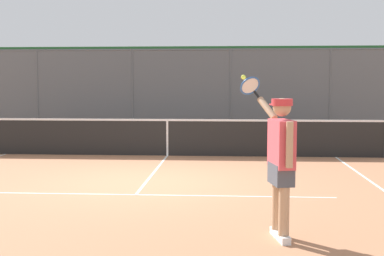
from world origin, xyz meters
The scene contains 5 objects.
ground_plane centered at (0.00, 0.00, 0.00)m, with size 60.00×60.00×0.00m, color #B27551.
court_line_markings centered at (0.00, 1.49, 0.00)m, with size 8.75×8.71×0.01m.
fence_backdrop centered at (0.00, -8.45, 1.55)m, with size 19.54×1.37×3.13m.
tennis_net centered at (0.00, -3.69, 0.49)m, with size 11.24×0.09×1.07m.
tennis_player centered at (-2.21, 3.45, 1.03)m, with size 0.68×1.36×2.03m.
Camera 1 is at (-1.55, 9.83, 1.94)m, focal length 48.93 mm.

